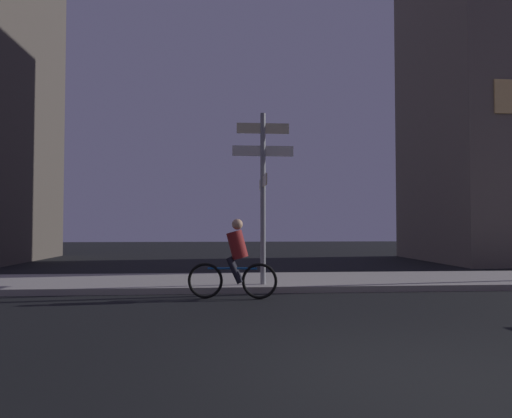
# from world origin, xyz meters

# --- Properties ---
(ground_plane) EXTENTS (80.00, 80.00, 0.00)m
(ground_plane) POSITION_xyz_m (0.00, 0.00, 0.00)
(ground_plane) COLOR black
(sidewalk_kerb) EXTENTS (40.00, 3.21, 0.14)m
(sidewalk_kerb) POSITION_xyz_m (0.00, 7.41, 0.07)
(sidewalk_kerb) COLOR #9E9991
(sidewalk_kerb) RESTS_ON ground_plane
(signpost) EXTENTS (1.41, 1.70, 3.93)m
(signpost) POSITION_xyz_m (-0.75, 6.33, 2.44)
(signpost) COLOR gray
(signpost) RESTS_ON sidewalk_kerb
(cyclist) EXTENTS (1.81, 0.38, 1.61)m
(cyclist) POSITION_xyz_m (-1.43, 5.11, 0.75)
(cyclist) COLOR black
(cyclist) RESTS_ON ground_plane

